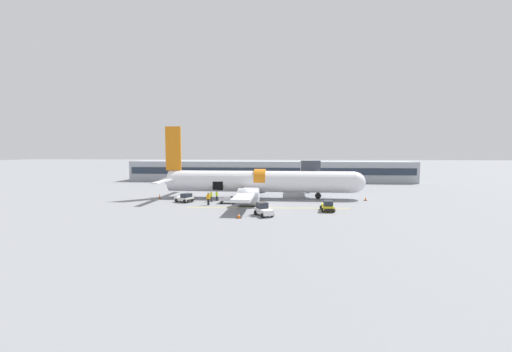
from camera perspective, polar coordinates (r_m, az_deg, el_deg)
The scene contains 17 objects.
ground_plane at distance 44.93m, azimuth 0.04°, elevation -5.51°, with size 500.00×500.00×0.00m, color gray.
apron_marking_line at distance 43.59m, azimuth 2.31°, elevation -5.82°, with size 22.72×1.73×0.01m.
terminal_strip at distance 83.44m, azimuth 2.45°, elevation 0.92°, with size 72.94×9.75×5.22m.
jet_bridge_stub at distance 58.36m, azimuth 9.58°, elevation 1.39°, with size 3.22×10.88×6.24m.
airplane at distance 52.33m, azimuth 0.20°, elevation -1.09°, with size 34.63×30.26×12.01m.
baggage_tug_lead at distance 38.36m, azimuth 1.36°, elevation -6.22°, with size 2.60×3.20×1.58m.
baggage_tug_mid at distance 42.24m, azimuth 12.89°, elevation -5.41°, with size 1.82×3.05×1.43m.
baggage_tug_rear at distance 49.76m, azimuth -12.81°, elevation -3.95°, with size 3.09×2.76×1.35m.
baggage_cart_loading at distance 47.61m, azimuth -5.11°, elevation -4.39°, with size 3.39×2.04×1.02m.
ground_crew_loader_a at distance 49.28m, azimuth -8.14°, elevation -3.64°, with size 0.39×0.57×1.66m.
ground_crew_loader_b at distance 50.04m, azimuth -7.14°, elevation -3.56°, with size 0.49×0.52×1.57m.
ground_crew_driver at distance 48.94m, azimuth -1.86°, elevation -3.73°, with size 0.53×0.37×1.54m.
ground_crew_supervisor at distance 46.18m, azimuth -8.66°, elevation -4.05°, with size 0.59×0.59×1.86m.
safety_cone_nose at distance 52.81m, azimuth 19.29°, elevation -3.92°, with size 0.48×0.48×0.65m.
safety_cone_engine_left at distance 37.07m, azimuth -3.17°, elevation -7.22°, with size 0.65×0.65×0.61m.
safety_cone_wingtip at distance 45.27m, azimuth 0.92°, elevation -5.07°, with size 0.60×0.60×0.61m.
safety_cone_tail at distance 54.38m, azimuth -17.12°, elevation -3.57°, with size 0.48×0.48×0.77m.
Camera 1 is at (3.97, -44.07, 7.80)m, focal length 22.00 mm.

